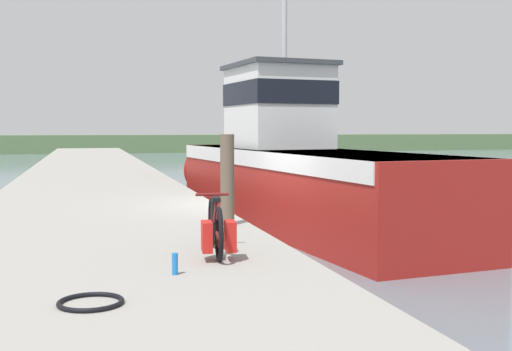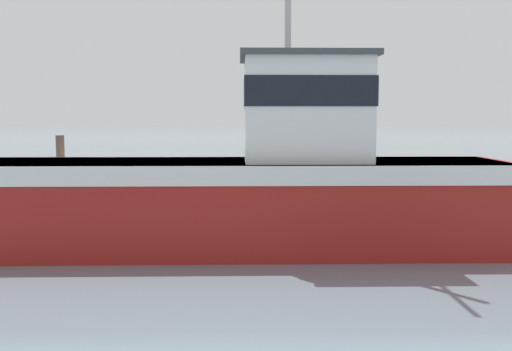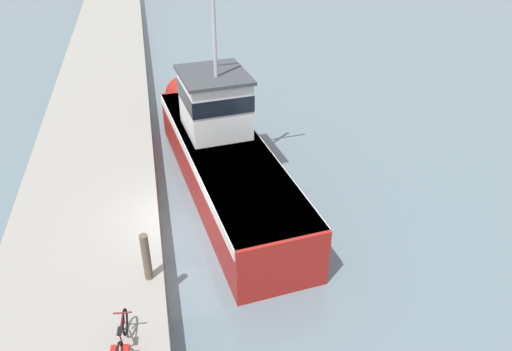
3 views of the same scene
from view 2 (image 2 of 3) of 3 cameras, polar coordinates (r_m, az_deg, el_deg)
name	(u,v)px [view 2 (image 2 of 3)]	position (r m, az deg, el deg)	size (l,w,h in m)	color
ground_plane	(151,232)	(16.51, -9.31, -4.99)	(320.00, 320.00, 0.00)	slate
dock_pier	(177,198)	(19.43, -7.04, -2.01)	(4.76, 80.00, 0.93)	gray
fishing_boat_main	(272,184)	(13.98, 1.46, -0.73)	(4.17, 13.93, 9.22)	maroon
mooring_post	(61,162)	(18.25, -16.98, 1.11)	(0.23, 0.23, 1.48)	brown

